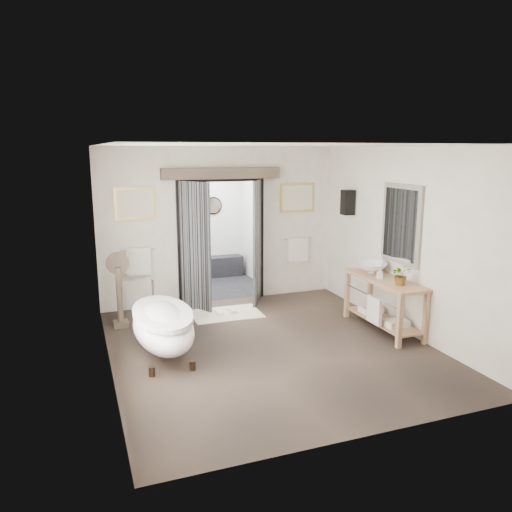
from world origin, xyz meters
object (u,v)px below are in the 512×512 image
at_px(basin, 372,268).
at_px(vanity, 383,300).
at_px(clawfoot_tub, 163,326).
at_px(rug, 226,314).

bearing_deg(basin, vanity, -70.69).
bearing_deg(clawfoot_tub, vanity, -3.62).
bearing_deg(clawfoot_tub, rug, 46.02).
distance_m(clawfoot_tub, basin, 3.52).
distance_m(vanity, basin, 0.58).
xyz_separation_m(clawfoot_tub, basin, (3.48, 0.16, 0.51)).
bearing_deg(rug, vanity, -37.26).
relative_size(clawfoot_tub, basin, 3.52).
xyz_separation_m(vanity, basin, (0.01, 0.38, 0.43)).
relative_size(clawfoot_tub, rug, 1.50).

